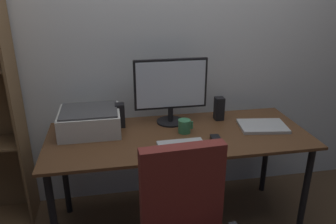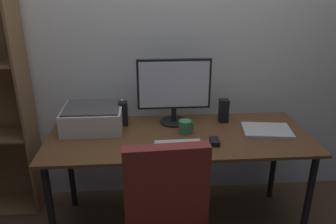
# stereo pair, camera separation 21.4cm
# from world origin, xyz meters

# --- Properties ---
(ground_plane) EXTENTS (12.00, 12.00, 0.00)m
(ground_plane) POSITION_xyz_m (0.00, 0.00, 0.00)
(ground_plane) COLOR #4C3826
(back_wall) EXTENTS (6.40, 0.10, 2.60)m
(back_wall) POSITION_xyz_m (0.00, 0.52, 1.30)
(back_wall) COLOR silver
(back_wall) RESTS_ON ground
(desk) EXTENTS (1.74, 0.70, 0.74)m
(desk) POSITION_xyz_m (0.00, 0.00, 0.66)
(desk) COLOR #56351E
(desk) RESTS_ON ground
(monitor) EXTENTS (0.51, 0.20, 0.47)m
(monitor) POSITION_xyz_m (-0.02, 0.21, 1.00)
(monitor) COLOR black
(monitor) RESTS_ON desk
(keyboard) EXTENTS (0.29, 0.11, 0.02)m
(keyboard) POSITION_xyz_m (-0.02, -0.16, 0.75)
(keyboard) COLOR #B7BABC
(keyboard) RESTS_ON desk
(mouse) EXTENTS (0.06, 0.10, 0.03)m
(mouse) POSITION_xyz_m (0.21, -0.15, 0.76)
(mouse) COLOR black
(mouse) RESTS_ON desk
(coffee_mug) EXTENTS (0.10, 0.08, 0.09)m
(coffee_mug) POSITION_xyz_m (0.04, 0.02, 0.79)
(coffee_mug) COLOR #387F51
(coffee_mug) RESTS_ON desk
(laptop) EXTENTS (0.35, 0.27, 0.02)m
(laptop) POSITION_xyz_m (0.60, 0.00, 0.75)
(laptop) COLOR #B7BABC
(laptop) RESTS_ON desk
(speaker_left) EXTENTS (0.06, 0.07, 0.17)m
(speaker_left) POSITION_xyz_m (-0.38, 0.20, 0.82)
(speaker_left) COLOR black
(speaker_left) RESTS_ON desk
(speaker_right) EXTENTS (0.06, 0.07, 0.17)m
(speaker_right) POSITION_xyz_m (0.35, 0.20, 0.82)
(speaker_right) COLOR black
(speaker_right) RESTS_ON desk
(printer) EXTENTS (0.40, 0.34, 0.16)m
(printer) POSITION_xyz_m (-0.58, 0.15, 0.82)
(printer) COLOR silver
(printer) RESTS_ON desk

